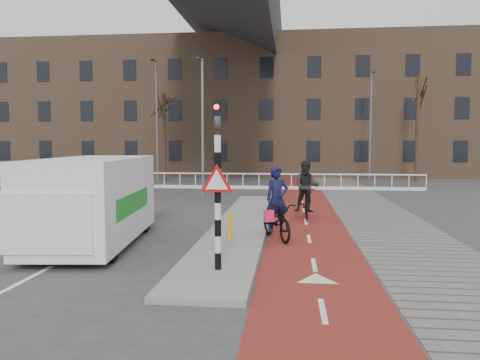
# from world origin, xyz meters

# --- Properties ---
(ground) EXTENTS (120.00, 120.00, 0.00)m
(ground) POSITION_xyz_m (0.00, 0.00, 0.00)
(ground) COLOR #38383A
(ground) RESTS_ON ground
(bike_lane) EXTENTS (2.50, 60.00, 0.01)m
(bike_lane) POSITION_xyz_m (1.50, 10.00, 0.01)
(bike_lane) COLOR maroon
(bike_lane) RESTS_ON ground
(sidewalk) EXTENTS (3.00, 60.00, 0.01)m
(sidewalk) POSITION_xyz_m (4.30, 10.00, 0.01)
(sidewalk) COLOR slate
(sidewalk) RESTS_ON ground
(curb_island) EXTENTS (1.80, 16.00, 0.12)m
(curb_island) POSITION_xyz_m (-0.70, 4.00, 0.06)
(curb_island) COLOR gray
(curb_island) RESTS_ON ground
(traffic_signal) EXTENTS (0.80, 0.80, 3.68)m
(traffic_signal) POSITION_xyz_m (-0.60, -2.02, 1.99)
(traffic_signal) COLOR black
(traffic_signal) RESTS_ON curb_island
(bollard) EXTENTS (0.12, 0.12, 0.76)m
(bollard) POSITION_xyz_m (-0.76, 1.21, 0.50)
(bollard) COLOR #F9A60D
(bollard) RESTS_ON curb_island
(cyclist_near) EXTENTS (1.47, 2.19, 2.14)m
(cyclist_near) POSITION_xyz_m (0.55, 1.87, 0.73)
(cyclist_near) COLOR black
(cyclist_near) RESTS_ON bike_lane
(cyclist_far) EXTENTS (0.95, 2.06, 2.17)m
(cyclist_far) POSITION_xyz_m (1.54, 5.71, 0.91)
(cyclist_far) COLOR black
(cyclist_far) RESTS_ON bike_lane
(van) EXTENTS (2.82, 5.83, 2.42)m
(van) POSITION_xyz_m (-4.49, 0.61, 1.27)
(van) COLOR white
(van) RESTS_ON ground
(railing) EXTENTS (28.00, 0.10, 0.99)m
(railing) POSITION_xyz_m (-5.00, 17.00, 0.31)
(railing) COLOR silver
(railing) RESTS_ON ground
(townhouse_row) EXTENTS (46.00, 10.00, 15.90)m
(townhouse_row) POSITION_xyz_m (-3.00, 32.00, 7.81)
(townhouse_row) COLOR #7F6047
(townhouse_row) RESTS_ON ground
(tree_mid) EXTENTS (0.27, 0.27, 6.52)m
(tree_mid) POSITION_xyz_m (-8.56, 22.79, 3.26)
(tree_mid) COLOR #312216
(tree_mid) RESTS_ON ground
(tree_right) EXTENTS (0.27, 0.27, 7.77)m
(tree_right) POSITION_xyz_m (10.18, 23.88, 3.88)
(tree_right) COLOR #312216
(tree_right) RESTS_ON ground
(streetlight_near) EXTENTS (0.12, 0.12, 7.05)m
(streetlight_near) POSITION_xyz_m (-3.52, 11.71, 3.52)
(streetlight_near) COLOR slate
(streetlight_near) RESTS_ON ground
(streetlight_left) EXTENTS (0.12, 0.12, 8.95)m
(streetlight_left) POSITION_xyz_m (-9.02, 22.44, 4.48)
(streetlight_left) COLOR slate
(streetlight_left) RESTS_ON ground
(streetlight_right) EXTENTS (0.12, 0.12, 8.17)m
(streetlight_right) POSITION_xyz_m (6.95, 24.68, 4.09)
(streetlight_right) COLOR slate
(streetlight_right) RESTS_ON ground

